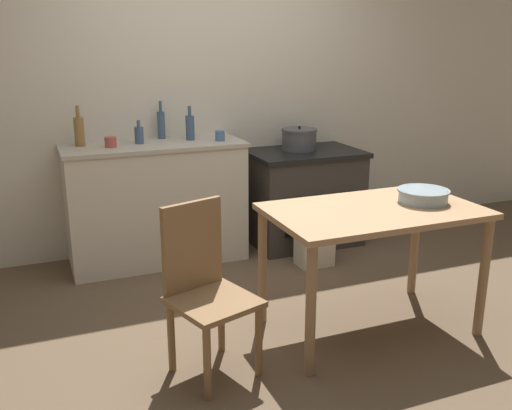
% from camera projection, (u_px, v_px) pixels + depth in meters
% --- Properties ---
extents(ground_plane, '(14.00, 14.00, 0.00)m').
position_uv_depth(ground_plane, '(283.00, 316.00, 3.69)').
color(ground_plane, brown).
extents(wall_back, '(8.00, 0.07, 2.55)m').
position_uv_depth(wall_back, '(206.00, 95.00, 4.74)').
color(wall_back, beige).
rests_on(wall_back, ground_plane).
extents(counter_cabinet, '(1.39, 0.57, 0.95)m').
position_uv_depth(counter_cabinet, '(156.00, 203.00, 4.50)').
color(counter_cabinet, beige).
rests_on(counter_cabinet, ground_plane).
extents(stove, '(0.95, 0.67, 0.81)m').
position_uv_depth(stove, '(303.00, 197.00, 4.94)').
color(stove, '#38332D').
rests_on(stove, ground_plane).
extents(work_table, '(1.24, 0.74, 0.77)m').
position_uv_depth(work_table, '(373.00, 225.00, 3.35)').
color(work_table, '#A87F56').
rests_on(work_table, ground_plane).
extents(chair, '(0.50, 0.50, 0.91)m').
position_uv_depth(chair, '(205.00, 286.00, 2.98)').
color(chair, olive).
rests_on(chair, ground_plane).
extents(flour_sack, '(0.27, 0.19, 0.38)m').
position_uv_depth(flour_sack, '(315.00, 242.00, 4.47)').
color(flour_sack, beige).
rests_on(flour_sack, ground_plane).
extents(stock_pot, '(0.30, 0.30, 0.20)m').
position_uv_depth(stock_pot, '(299.00, 139.00, 4.84)').
color(stock_pot, '#4C4C51').
rests_on(stock_pot, stove).
extents(mixing_bowl_large, '(0.31, 0.31, 0.08)m').
position_uv_depth(mixing_bowl_large, '(423.00, 195.00, 3.43)').
color(mixing_bowl_large, '#93A8B2').
rests_on(mixing_bowl_large, work_table).
extents(bottle_far_left, '(0.06, 0.06, 0.30)m').
position_uv_depth(bottle_far_left, '(161.00, 124.00, 4.54)').
color(bottle_far_left, '#3D5675').
rests_on(bottle_far_left, counter_cabinet).
extents(bottle_left, '(0.07, 0.07, 0.18)m').
position_uv_depth(bottle_left, '(139.00, 135.00, 4.34)').
color(bottle_left, '#3D5675').
rests_on(bottle_left, counter_cabinet).
extents(bottle_mid_left, '(0.07, 0.07, 0.30)m').
position_uv_depth(bottle_mid_left, '(79.00, 131.00, 4.22)').
color(bottle_mid_left, olive).
rests_on(bottle_mid_left, counter_cabinet).
extents(bottle_center_left, '(0.07, 0.07, 0.27)m').
position_uv_depth(bottle_center_left, '(190.00, 127.00, 4.48)').
color(bottle_center_left, '#3D5675').
rests_on(bottle_center_left, counter_cabinet).
extents(cup_center, '(0.09, 0.09, 0.08)m').
position_uv_depth(cup_center, '(111.00, 142.00, 4.20)').
color(cup_center, '#B74C42').
rests_on(cup_center, counter_cabinet).
extents(cup_center_right, '(0.08, 0.08, 0.08)m').
position_uv_depth(cup_center_right, '(220.00, 136.00, 4.46)').
color(cup_center_right, '#4C6B99').
rests_on(cup_center_right, counter_cabinet).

